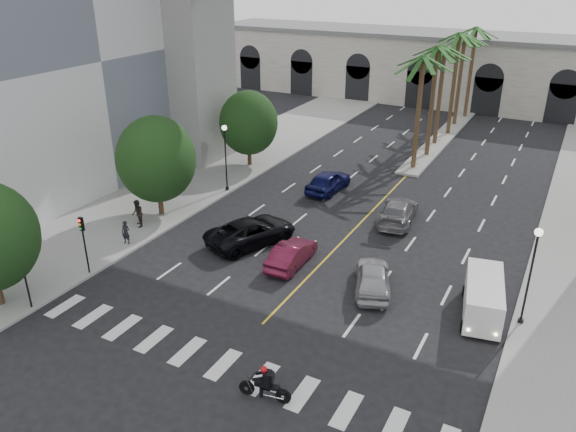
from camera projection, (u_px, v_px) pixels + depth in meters
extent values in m
plane|color=black|center=(241.00, 346.00, 26.47)|extent=(140.00, 140.00, 0.00)
cube|color=gray|center=(183.00, 187.00, 44.89)|extent=(8.00, 100.00, 0.15)
cube|color=gray|center=(441.00, 139.00, 56.96)|extent=(2.00, 24.00, 0.20)
cube|color=silver|center=(25.00, 54.00, 43.48)|extent=(16.00, 32.00, 20.00)
cube|color=silver|center=(479.00, 73.00, 69.01)|extent=(70.00, 10.00, 8.00)
cube|color=slate|center=(484.00, 37.00, 67.24)|extent=(71.00, 10.50, 0.50)
cube|color=gray|center=(191.00, 40.00, 47.72)|extent=(5.00, 6.00, 20.80)
cylinder|color=#47331E|center=(418.00, 115.00, 47.00)|extent=(0.40, 0.40, 9.50)
cylinder|color=#47331E|center=(432.00, 104.00, 50.11)|extent=(0.40, 0.40, 9.80)
cylinder|color=#47331E|center=(439.00, 98.00, 53.55)|extent=(0.40, 0.40, 9.30)
cylinder|color=#47331E|center=(453.00, 86.00, 56.45)|extent=(0.40, 0.40, 10.10)
cylinder|color=#47331E|center=(459.00, 82.00, 59.88)|extent=(0.40, 0.40, 9.60)
cylinder|color=#47331E|center=(470.00, 74.00, 62.90)|extent=(0.40, 0.40, 9.90)
cylinder|color=#382616|center=(160.00, 200.00, 39.54)|extent=(0.36, 0.36, 2.45)
ellipsoid|color=black|center=(156.00, 159.00, 38.30)|extent=(5.44, 5.44, 5.98)
cylinder|color=#382616|center=(249.00, 154.00, 49.22)|extent=(0.36, 0.36, 2.27)
ellipsoid|color=black|center=(249.00, 123.00, 48.07)|extent=(5.04, 5.04, 5.54)
cylinder|color=black|center=(227.00, 189.00, 44.11)|extent=(0.28, 0.28, 0.36)
cylinder|color=black|center=(226.00, 160.00, 43.11)|extent=(0.11, 0.11, 5.00)
sphere|color=white|center=(224.00, 128.00, 42.05)|extent=(0.40, 0.40, 0.40)
cylinder|color=black|center=(520.00, 322.00, 27.96)|extent=(0.28, 0.28, 0.36)
cylinder|color=black|center=(529.00, 280.00, 26.95)|extent=(0.11, 0.11, 5.00)
sphere|color=white|center=(539.00, 232.00, 25.90)|extent=(0.40, 0.40, 0.40)
cylinder|color=black|center=(26.00, 280.00, 28.55)|extent=(0.10, 0.10, 3.50)
cube|color=black|center=(20.00, 254.00, 27.93)|extent=(0.25, 0.18, 0.80)
cylinder|color=black|center=(85.00, 248.00, 31.77)|extent=(0.10, 0.10, 3.50)
cube|color=black|center=(81.00, 224.00, 31.15)|extent=(0.25, 0.18, 0.80)
cylinder|color=black|center=(247.00, 388.00, 23.42)|extent=(0.68, 0.22, 0.67)
cylinder|color=black|center=(283.00, 396.00, 22.95)|extent=(0.68, 0.22, 0.67)
cube|color=silver|center=(266.00, 391.00, 23.13)|extent=(0.49, 0.38, 0.29)
cube|color=black|center=(262.00, 384.00, 23.05)|extent=(0.65, 0.34, 0.22)
cube|color=black|center=(274.00, 387.00, 22.92)|extent=(0.54, 0.35, 0.13)
cylinder|color=black|center=(252.00, 377.00, 23.08)|extent=(0.13, 0.61, 0.03)
cube|color=black|center=(268.00, 378.00, 22.82)|extent=(0.36, 0.47, 0.58)
cube|color=black|center=(272.00, 378.00, 22.74)|extent=(0.21, 0.36, 0.42)
sphere|color=#B40C14|center=(264.00, 369.00, 22.71)|extent=(0.29, 0.29, 0.29)
imported|color=#98989C|center=(373.00, 277.00, 30.66)|extent=(3.42, 5.04, 1.59)
imported|color=#551126|center=(292.00, 254.00, 33.24)|extent=(1.68, 4.44, 1.45)
imported|color=black|center=(251.00, 231.00, 35.79)|extent=(4.96, 6.61, 1.67)
imported|color=slate|center=(398.00, 211.00, 38.80)|extent=(2.91, 5.68, 1.58)
imported|color=#0F1246|center=(328.00, 181.00, 43.93)|extent=(2.25, 5.03, 1.68)
cube|color=silver|center=(483.00, 297.00, 28.26)|extent=(2.60, 5.01, 1.77)
cube|color=black|center=(484.00, 318.00, 26.22)|extent=(1.65, 0.51, 0.75)
cylinder|color=black|center=(463.00, 326.00, 27.38)|extent=(0.35, 0.65, 0.62)
cylinder|color=black|center=(499.00, 333.00, 26.92)|extent=(0.35, 0.65, 0.62)
cylinder|color=black|center=(465.00, 291.00, 30.29)|extent=(0.35, 0.65, 0.62)
cylinder|color=black|center=(498.00, 296.00, 29.83)|extent=(0.35, 0.65, 0.62)
imported|color=black|center=(126.00, 232.00, 35.45)|extent=(0.63, 0.48, 1.54)
imported|color=black|center=(137.00, 214.00, 37.64)|extent=(1.16, 1.16, 1.90)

